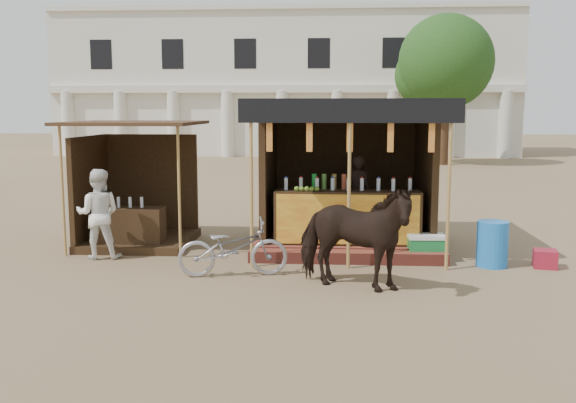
{
  "coord_description": "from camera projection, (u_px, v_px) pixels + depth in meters",
  "views": [
    {
      "loc": [
        0.7,
        -8.83,
        2.61
      ],
      "look_at": [
        0.0,
        1.6,
        1.1
      ],
      "focal_mm": 40.0,
      "sensor_mm": 36.0,
      "label": 1
    }
  ],
  "objects": [
    {
      "name": "bystander",
      "position": [
        98.0,
        214.0,
        11.22
      ],
      "size": [
        0.85,
        0.7,
        1.58
      ],
      "primitive_type": "imported",
      "rotation": [
        0.0,
        0.0,
        3.28
      ],
      "color": "white",
      "rests_on": "ground"
    },
    {
      "name": "blue_barrel",
      "position": [
        492.0,
        244.0,
        10.68
      ],
      "size": [
        0.59,
        0.59,
        0.76
      ],
      "primitive_type": "cylinder",
      "rotation": [
        0.0,
        0.0,
        0.15
      ],
      "color": "blue",
      "rests_on": "ground"
    },
    {
      "name": "ground",
      "position": [
        281.0,
        294.0,
        9.14
      ],
      "size": [
        120.0,
        120.0,
        0.0
      ],
      "primitive_type": "plane",
      "color": "#846B4C",
      "rests_on": "ground"
    },
    {
      "name": "tree",
      "position": [
        441.0,
        66.0,
        29.96
      ],
      "size": [
        4.5,
        4.4,
        7.0
      ],
      "color": "#382314",
      "rests_on": "ground"
    },
    {
      "name": "background_building",
      "position": [
        286.0,
        86.0,
        38.28
      ],
      "size": [
        26.0,
        7.45,
        8.18
      ],
      "color": "silver",
      "rests_on": "ground"
    },
    {
      "name": "red_crate",
      "position": [
        545.0,
        259.0,
        10.63
      ],
      "size": [
        0.43,
        0.42,
        0.3
      ],
      "primitive_type": "cube",
      "rotation": [
        0.0,
        0.0,
        -0.21
      ],
      "color": "maroon",
      "rests_on": "ground"
    },
    {
      "name": "cow",
      "position": [
        353.0,
        237.0,
        9.26
      ],
      "size": [
        2.01,
        1.46,
        1.55
      ],
      "primitive_type": "imported",
      "rotation": [
        0.0,
        0.0,
        1.19
      ],
      "color": "black",
      "rests_on": "ground"
    },
    {
      "name": "secondary_stall",
      "position": [
        131.0,
        201.0,
        12.42
      ],
      "size": [
        2.4,
        2.4,
        2.38
      ],
      "color": "#372614",
      "rests_on": "ground"
    },
    {
      "name": "main_stall",
      "position": [
        347.0,
        193.0,
        12.24
      ],
      "size": [
        3.6,
        3.61,
        2.78
      ],
      "color": "brown",
      "rests_on": "ground"
    },
    {
      "name": "motorbike",
      "position": [
        233.0,
        248.0,
        10.05
      ],
      "size": [
        1.8,
        0.9,
        0.9
      ],
      "primitive_type": "imported",
      "rotation": [
        0.0,
        0.0,
        1.76
      ],
      "color": "#9F9FA8",
      "rests_on": "ground"
    },
    {
      "name": "cooler",
      "position": [
        426.0,
        248.0,
        11.11
      ],
      "size": [
        0.66,
        0.46,
        0.46
      ],
      "color": "#1C7F39",
      "rests_on": "ground"
    }
  ]
}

